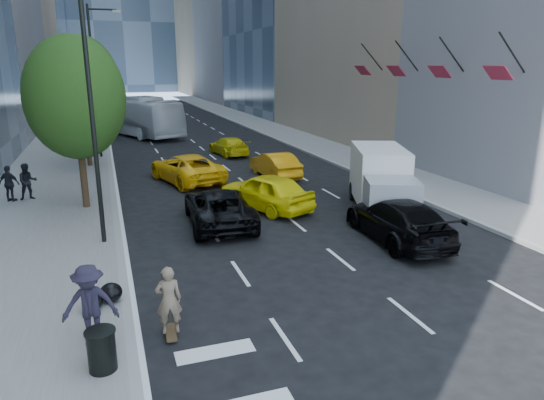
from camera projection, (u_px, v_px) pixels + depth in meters
name	position (u px, v px, depth m)	size (l,w,h in m)	color
ground	(313.00, 263.00, 16.02)	(160.00, 160.00, 0.00)	black
sidewalk_left	(69.00, 143.00, 40.48)	(6.00, 120.00, 0.15)	slate
sidewalk_right	(282.00, 133.00, 46.46)	(4.00, 120.00, 0.15)	slate
lamp_near	(94.00, 81.00, 16.11)	(2.13, 0.22, 10.00)	black
lamp_far	(96.00, 73.00, 32.50)	(2.13, 0.22, 10.00)	black
tree_near	(75.00, 98.00, 20.61)	(4.20, 4.20, 7.46)	black
tree_mid	(82.00, 82.00, 29.63)	(4.50, 4.50, 7.99)	black
tree_far	(87.00, 86.00, 41.65)	(3.90, 3.90, 6.92)	black
traffic_signal	(98.00, 87.00, 49.29)	(2.48, 0.53, 5.20)	black
facade_flags	(419.00, 68.00, 26.82)	(1.85, 13.30, 2.05)	black
skateboarder	(169.00, 304.00, 11.47)	(0.62, 0.41, 1.69)	brown
black_sedan_lincoln	(219.00, 207.00, 19.74)	(2.46, 5.33, 1.48)	black
black_sedan_mercedes	(398.00, 220.00, 17.93)	(2.21, 5.43, 1.58)	black
taxi_a	(265.00, 191.00, 21.87)	(1.95, 4.85, 1.65)	yellow
taxi_b	(275.00, 165.00, 28.24)	(1.54, 4.42, 1.46)	orange
taxi_c	(186.00, 168.00, 27.02)	(2.59, 5.62, 1.56)	yellow
taxi_d	(229.00, 146.00, 35.24)	(1.81, 4.46, 1.29)	#D5C50B
city_bus	(136.00, 116.00, 45.07)	(3.01, 12.86, 3.58)	silver
box_truck	(382.00, 182.00, 21.11)	(4.05, 6.19, 2.79)	silver
pedestrian_a	(28.00, 182.00, 22.86)	(0.84, 0.66, 1.74)	black
pedestrian_b	(9.00, 184.00, 22.53)	(1.00, 0.42, 1.70)	black
pedestrian_c	(90.00, 305.00, 10.90)	(1.24, 0.71, 1.92)	black
trash_can	(102.00, 351.00, 10.06)	(0.58, 0.58, 0.87)	black
garbage_bags	(104.00, 296.00, 12.85)	(1.04, 1.00, 0.51)	black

